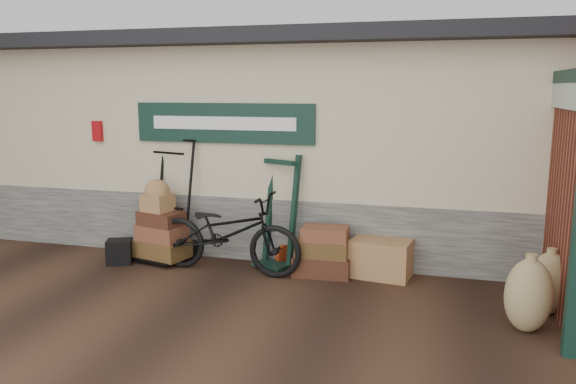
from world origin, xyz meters
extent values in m
plane|color=black|center=(0.00, 0.00, 0.00)|extent=(80.00, 80.00, 0.00)
cube|color=#4C4C47|center=(0.00, 2.75, 0.45)|extent=(14.00, 3.54, 0.90)
cube|color=#C8B692|center=(0.00, 2.75, 1.95)|extent=(14.00, 3.50, 2.10)
cube|color=black|center=(0.00, 2.60, 3.10)|extent=(14.40, 4.10, 0.20)
cube|color=black|center=(-0.30, 0.97, 1.95)|extent=(2.60, 0.06, 0.55)
cube|color=white|center=(-0.30, 0.94, 1.95)|extent=(2.10, 0.01, 0.18)
cube|color=#A20B11|center=(-2.30, 0.97, 1.80)|extent=(0.14, 0.10, 0.30)
cube|color=#194C2D|center=(3.88, 0.20, 2.35)|extent=(0.04, 2.40, 0.28)
cube|color=black|center=(3.88, 0.20, 2.55)|extent=(0.05, 2.50, 0.14)
cube|color=brown|center=(1.94, 0.77, 0.25)|extent=(0.82, 0.59, 0.49)
cube|color=black|center=(-1.66, 0.37, 0.17)|extent=(0.42, 0.40, 0.34)
imported|color=black|center=(-0.06, 0.40, 0.60)|extent=(0.81, 2.10, 1.21)
ellipsoid|color=olive|center=(3.83, 0.01, 0.35)|extent=(0.50, 0.44, 0.70)
ellipsoid|color=olive|center=(3.54, -0.54, 0.38)|extent=(0.58, 0.53, 0.76)
camera|label=1|loc=(2.64, -6.32, 2.43)|focal=35.00mm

